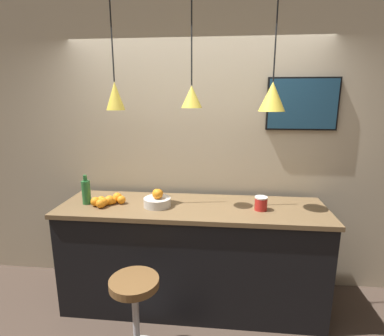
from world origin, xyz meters
TOP-DOWN VIEW (x-y plane):
  - back_wall at (0.00, 1.15)m, footprint 8.00×0.06m
  - service_counter at (0.00, 0.70)m, footprint 2.40×0.69m
  - bar_stool at (-0.35, 0.03)m, footprint 0.38×0.38m
  - fruit_bowl at (-0.31, 0.65)m, footprint 0.24×0.24m
  - orange_pile at (-0.76, 0.64)m, footprint 0.29×0.26m
  - juice_bottle at (-0.97, 0.65)m, footprint 0.08×0.08m
  - spread_jar at (0.60, 0.65)m, footprint 0.11×0.11m
  - pendant_lamp_left at (-0.65, 0.67)m, footprint 0.16×0.16m
  - pendant_lamp_middle at (0.00, 0.67)m, footprint 0.17×0.17m
  - pendant_lamp_right at (0.65, 0.67)m, footprint 0.21×0.21m
  - mounted_tv at (0.99, 1.10)m, footprint 0.65×0.04m

SIDE VIEW (x-z plane):
  - bar_stool at x=-0.35m, z-range 0.13..0.80m
  - service_counter at x=0.00m, z-range 0.00..1.00m
  - orange_pile at x=-0.76m, z-range 1.00..1.08m
  - spread_jar at x=0.60m, z-range 1.00..1.12m
  - fruit_bowl at x=-0.31m, z-range 0.98..1.15m
  - juice_bottle at x=-0.97m, z-range 0.98..1.25m
  - back_wall at x=0.00m, z-range 0.00..2.90m
  - mounted_tv at x=0.99m, z-range 1.65..2.13m
  - pendant_lamp_right at x=0.65m, z-range 1.48..2.44m
  - pendant_lamp_middle at x=0.00m, z-range 1.50..2.43m
  - pendant_lamp_left at x=-0.65m, z-range 1.49..2.45m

